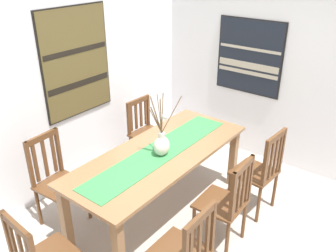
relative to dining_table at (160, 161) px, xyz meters
name	(u,v)px	position (x,y,z in m)	size (l,w,h in m)	color
ground_plane	(204,234)	(0.02, -0.56, -0.68)	(6.40, 6.40, 0.03)	#B2A89E
wall_back	(73,73)	(0.02, 1.30, 0.68)	(6.40, 0.12, 2.70)	silver
wall_side	(291,65)	(1.88, -0.56, 0.68)	(0.12, 6.40, 2.70)	silver
dining_table	(160,161)	(0.00, 0.00, 0.00)	(2.10, 0.85, 0.78)	#8E6642
table_runner	(160,152)	(0.00, 0.00, 0.11)	(1.93, 0.36, 0.01)	#388447
centerpiece_vase	(162,143)	(-0.04, -0.05, 0.24)	(0.20, 0.24, 0.67)	silver
chair_1	(260,170)	(0.70, -0.80, -0.16)	(0.45, 0.45, 0.99)	brown
chair_3	(57,180)	(-0.73, 0.78, -0.17)	(0.45, 0.45, 0.99)	brown
chair_4	(146,132)	(0.69, 0.79, -0.18)	(0.43, 0.43, 0.91)	brown
chair_5	(227,202)	(0.03, -0.78, -0.17)	(0.44, 0.44, 0.97)	brown
painting_on_back_wall	(76,62)	(0.04, 1.24, 0.81)	(0.92, 0.05, 1.23)	black
painting_on_side_wall	(249,57)	(1.82, -0.03, 0.70)	(0.05, 0.90, 0.97)	black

